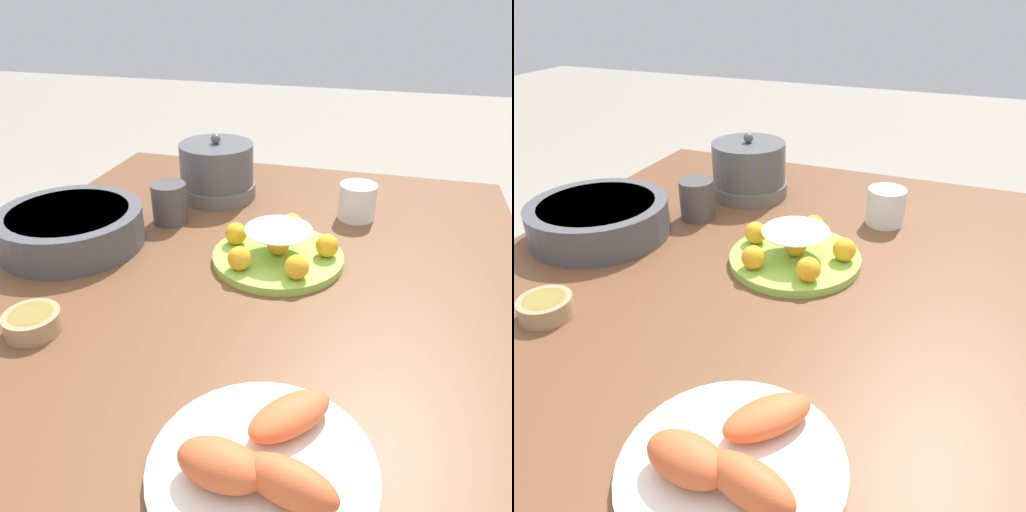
{
  "view_description": "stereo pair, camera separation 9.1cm",
  "coord_description": "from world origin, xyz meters",
  "views": [
    {
      "loc": [
        -0.71,
        -0.24,
        1.25
      ],
      "look_at": [
        0.06,
        -0.03,
        0.81
      ],
      "focal_mm": 35.0,
      "sensor_mm": 36.0,
      "label": 1
    },
    {
      "loc": [
        -0.68,
        -0.33,
        1.25
      ],
      "look_at": [
        0.06,
        -0.03,
        0.81
      ],
      "focal_mm": 35.0,
      "sensor_mm": 36.0,
      "label": 2
    }
  ],
  "objects": [
    {
      "name": "cup_far",
      "position": [
        0.24,
        0.22,
        0.81
      ],
      "size": [
        0.08,
        0.08,
        0.09
      ],
      "color": "#4C4747",
      "rests_on": "dining_table"
    },
    {
      "name": "sauce_bowl",
      "position": [
        -0.19,
        0.26,
        0.78
      ],
      "size": [
        0.09,
        0.09,
        0.03
      ],
      "color": "tan",
      "rests_on": "dining_table"
    },
    {
      "name": "dining_table",
      "position": [
        0.0,
        0.0,
        0.68
      ],
      "size": [
        1.37,
        1.07,
        0.77
      ],
      "color": "brown",
      "rests_on": "ground_plane"
    },
    {
      "name": "warming_pot",
      "position": [
        0.41,
        0.17,
        0.83
      ],
      "size": [
        0.19,
        0.19,
        0.16
      ],
      "color": "#66605B",
      "rests_on": "dining_table"
    },
    {
      "name": "cup_near",
      "position": [
        0.37,
        -0.18,
        0.81
      ],
      "size": [
        0.08,
        0.08,
        0.08
      ],
      "color": "white",
      "rests_on": "dining_table"
    },
    {
      "name": "seafood_platter",
      "position": [
        -0.35,
        -0.15,
        0.79
      ],
      "size": [
        0.26,
        0.26,
        0.06
      ],
      "color": "silver",
      "rests_on": "dining_table"
    },
    {
      "name": "cake_plate",
      "position": [
        0.12,
        -0.06,
        0.79
      ],
      "size": [
        0.26,
        0.26,
        0.08
      ],
      "color": "#99CC4C",
      "rests_on": "dining_table"
    },
    {
      "name": "serving_bowl",
      "position": [
        0.08,
        0.37,
        0.81
      ],
      "size": [
        0.29,
        0.29,
        0.08
      ],
      "color": "#4C4C51",
      "rests_on": "dining_table"
    }
  ]
}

